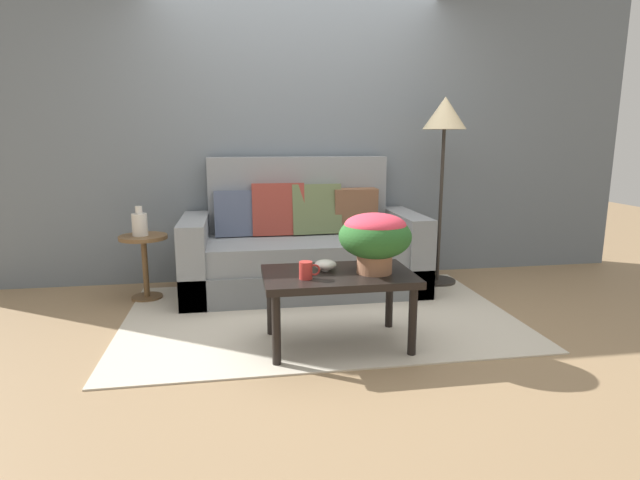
{
  "coord_description": "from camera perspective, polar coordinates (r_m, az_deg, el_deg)",
  "views": [
    {
      "loc": [
        -0.57,
        -3.43,
        1.29
      ],
      "look_at": [
        0.02,
        0.11,
        0.56
      ],
      "focal_mm": 28.36,
      "sensor_mm": 36.0,
      "label": 1
    }
  ],
  "objects": [
    {
      "name": "potted_plant",
      "position": [
        3.09,
        6.23,
        0.49
      ],
      "size": [
        0.44,
        0.44,
        0.37
      ],
      "color": "#A36B4C",
      "rests_on": "coffee_table"
    },
    {
      "name": "table_vase",
      "position": [
        4.24,
        -19.68,
        1.74
      ],
      "size": [
        0.12,
        0.12,
        0.24
      ],
      "color": "silver",
      "rests_on": "side_table"
    },
    {
      "name": "coffee_mug",
      "position": [
        2.98,
        -1.54,
        -3.43
      ],
      "size": [
        0.13,
        0.08,
        0.1
      ],
      "color": "red",
      "rests_on": "coffee_table"
    },
    {
      "name": "snack_bowl",
      "position": [
        3.16,
        0.62,
        -2.82
      ],
      "size": [
        0.14,
        0.14,
        0.07
      ],
      "color": "silver",
      "rests_on": "coffee_table"
    },
    {
      "name": "wall_back",
      "position": [
        4.7,
        -2.5,
        12.74
      ],
      "size": [
        6.4,
        0.12,
        2.79
      ],
      "primitive_type": "cube",
      "color": "slate",
      "rests_on": "ground"
    },
    {
      "name": "couch",
      "position": [
        4.34,
        -2.0,
        -1.04
      ],
      "size": [
        2.0,
        0.88,
        1.13
      ],
      "color": "slate",
      "rests_on": "ground"
    },
    {
      "name": "floor_lamp",
      "position": [
        4.54,
        13.84,
        12.02
      ],
      "size": [
        0.37,
        0.37,
        1.63
      ],
      "color": "#2D2823",
      "rests_on": "ground"
    },
    {
      "name": "side_table",
      "position": [
        4.29,
        -19.2,
        -1.64
      ],
      "size": [
        0.38,
        0.38,
        0.53
      ],
      "color": "brown",
      "rests_on": "ground"
    },
    {
      "name": "area_rug",
      "position": [
        3.77,
        -0.12,
        -8.51
      ],
      "size": [
        2.79,
        1.83,
        0.01
      ],
      "primitive_type": "cube",
      "color": "beige",
      "rests_on": "ground"
    },
    {
      "name": "ground_plane",
      "position": [
        3.71,
        0.04,
        -8.93
      ],
      "size": [
        14.0,
        14.0,
        0.0
      ],
      "primitive_type": "plane",
      "color": "#997A56"
    },
    {
      "name": "coffee_table",
      "position": [
        3.14,
        2.07,
        -4.77
      ],
      "size": [
        0.92,
        0.58,
        0.47
      ],
      "color": "black",
      "rests_on": "ground"
    }
  ]
}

